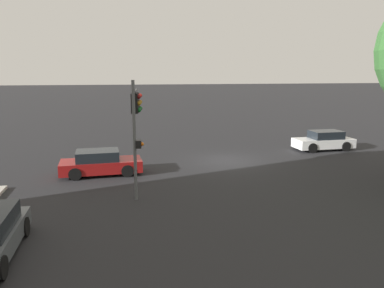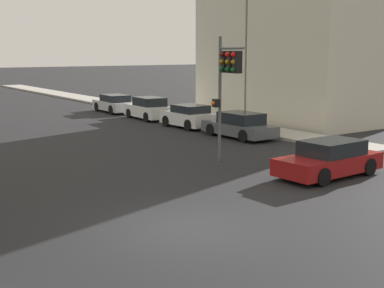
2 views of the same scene
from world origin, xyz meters
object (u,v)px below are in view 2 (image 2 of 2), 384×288
Objects in this scene: traffic_signal at (227,73)px; parked_car_1 at (189,117)px; crossing_car_1 at (329,159)px; parked_car_2 at (149,109)px; parked_car_3 at (114,104)px; parked_car_0 at (239,126)px.

parked_car_1 is at bearing -108.92° from traffic_signal.
crossing_car_1 is at bearing 166.08° from parked_car_1.
crossing_car_1 is at bearing 172.98° from parked_car_2.
traffic_signal reaches higher than parked_car_2.
parked_car_1 is at bearing -178.05° from parked_car_2.
traffic_signal is 1.16× the size of parked_car_3.
traffic_signal is 7.90m from parked_car_0.
parked_car_0 is (5.04, 5.19, -3.19)m from traffic_signal.
crossing_car_1 is at bearing 160.63° from parked_car_0.
traffic_signal is at bearing -67.46° from crossing_car_1.
parked_car_0 is at bearing -177.77° from parked_car_2.
parked_car_2 is at bearing -102.10° from crossing_car_1.
crossing_car_1 is at bearing 174.95° from parked_car_3.
parked_car_0 is 1.01× the size of parked_car_3.
parked_car_1 reaches higher than parked_car_0.
parked_car_1 is 10.41m from parked_car_3.
parked_car_2 is 0.97× the size of parked_car_3.
traffic_signal is at bearing 152.18° from parked_car_1.
parked_car_2 is at bearing -100.86° from traffic_signal.
parked_car_2 is 5.27m from parked_car_3.
parked_car_3 is (3.08, 24.53, 0.01)m from crossing_car_1.
crossing_car_1 is 19.51m from parked_car_2.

